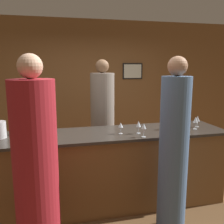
{
  "coord_description": "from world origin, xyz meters",
  "views": [
    {
      "loc": [
        -0.74,
        -3.06,
        1.86
      ],
      "look_at": [
        0.02,
        0.1,
        1.26
      ],
      "focal_mm": 40.0,
      "sensor_mm": 36.0,
      "label": 1
    }
  ],
  "objects_px": {
    "bartender": "(103,124)",
    "guest_1": "(36,174)",
    "wine_bottle_0": "(26,126)",
    "guest_0": "(173,154)"
  },
  "relations": [
    {
      "from": "bartender",
      "to": "guest_1",
      "type": "height_order",
      "value": "same"
    },
    {
      "from": "guest_1",
      "to": "wine_bottle_0",
      "type": "xyz_separation_m",
      "value": [
        -0.17,
        1.03,
        0.21
      ]
    },
    {
      "from": "bartender",
      "to": "guest_1",
      "type": "distance_m",
      "value": 1.99
    },
    {
      "from": "bartender",
      "to": "wine_bottle_0",
      "type": "bearing_deg",
      "value": 32.52
    },
    {
      "from": "bartender",
      "to": "guest_1",
      "type": "xyz_separation_m",
      "value": [
        -0.96,
        -1.74,
        -0.0
      ]
    },
    {
      "from": "guest_0",
      "to": "guest_1",
      "type": "xyz_separation_m",
      "value": [
        -1.42,
        -0.15,
        -0.01
      ]
    },
    {
      "from": "guest_1",
      "to": "wine_bottle_0",
      "type": "height_order",
      "value": "guest_1"
    },
    {
      "from": "bartender",
      "to": "guest_1",
      "type": "relative_size",
      "value": 1.0
    },
    {
      "from": "guest_0",
      "to": "guest_1",
      "type": "height_order",
      "value": "guest_1"
    },
    {
      "from": "bartender",
      "to": "wine_bottle_0",
      "type": "height_order",
      "value": "bartender"
    }
  ]
}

